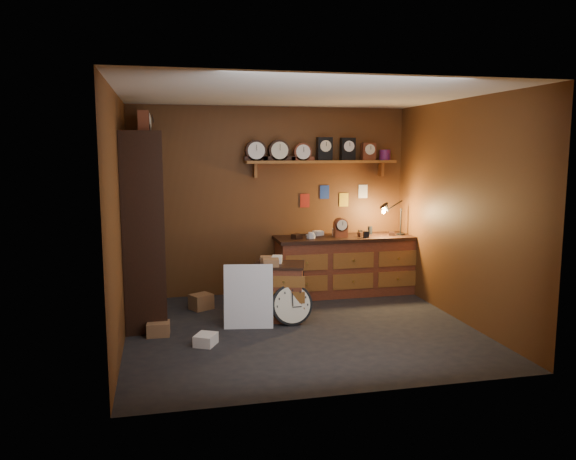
{
  "coord_description": "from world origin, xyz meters",
  "views": [
    {
      "loc": [
        -1.56,
        -6.16,
        2.1
      ],
      "look_at": [
        -0.08,
        0.35,
        1.13
      ],
      "focal_mm": 35.0,
      "sensor_mm": 36.0,
      "label": 1
    }
  ],
  "objects_px": {
    "low_cabinet": "(280,289)",
    "big_round_clock": "(292,305)",
    "shelving_unit": "(142,218)",
    "workbench": "(347,262)"
  },
  "relations": [
    {
      "from": "low_cabinet",
      "to": "big_round_clock",
      "type": "height_order",
      "value": "low_cabinet"
    },
    {
      "from": "shelving_unit",
      "to": "workbench",
      "type": "height_order",
      "value": "shelving_unit"
    },
    {
      "from": "shelving_unit",
      "to": "big_round_clock",
      "type": "relative_size",
      "value": 5.14
    },
    {
      "from": "shelving_unit",
      "to": "big_round_clock",
      "type": "bearing_deg",
      "value": -23.87
    },
    {
      "from": "workbench",
      "to": "big_round_clock",
      "type": "bearing_deg",
      "value": -131.52
    },
    {
      "from": "shelving_unit",
      "to": "low_cabinet",
      "type": "height_order",
      "value": "shelving_unit"
    },
    {
      "from": "shelving_unit",
      "to": "big_round_clock",
      "type": "xyz_separation_m",
      "value": [
        1.73,
        -0.76,
        -1.01
      ]
    },
    {
      "from": "workbench",
      "to": "big_round_clock",
      "type": "height_order",
      "value": "workbench"
    },
    {
      "from": "big_round_clock",
      "to": "shelving_unit",
      "type": "bearing_deg",
      "value": 156.13
    },
    {
      "from": "big_round_clock",
      "to": "low_cabinet",
      "type": "bearing_deg",
      "value": 109.7
    }
  ]
}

